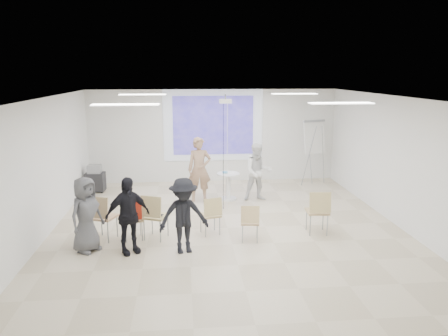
{
  "coord_description": "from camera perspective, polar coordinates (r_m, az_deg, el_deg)",
  "views": [
    {
      "loc": [
        -0.98,
        -9.54,
        3.55
      ],
      "look_at": [
        0.0,
        0.8,
        1.25
      ],
      "focal_mm": 35.0,
      "sensor_mm": 36.0,
      "label": 1
    }
  ],
  "objects": [
    {
      "name": "floor",
      "position": [
        10.25,
        0.43,
        -8.09
      ],
      "size": [
        8.0,
        9.0,
        0.1
      ],
      "primitive_type": "cube",
      "color": "beige",
      "rests_on": "ground"
    },
    {
      "name": "ceiling",
      "position": [
        9.61,
        0.46,
        9.5
      ],
      "size": [
        8.0,
        9.0,
        0.1
      ],
      "primitive_type": "cube",
      "color": "white",
      "rests_on": "wall_back"
    },
    {
      "name": "wall_back",
      "position": [
        14.28,
        -1.42,
        4.23
      ],
      "size": [
        8.0,
        0.1,
        3.0
      ],
      "primitive_type": "cube",
      "color": "silver",
      "rests_on": "floor"
    },
    {
      "name": "wall_left",
      "position": [
        10.23,
        -22.74,
        -0.06
      ],
      "size": [
        0.1,
        9.0,
        3.0
      ],
      "primitive_type": "cube",
      "color": "silver",
      "rests_on": "floor"
    },
    {
      "name": "wall_right",
      "position": [
        10.98,
        21.97,
        0.81
      ],
      "size": [
        0.1,
        9.0,
        3.0
      ],
      "primitive_type": "cube",
      "color": "silver",
      "rests_on": "floor"
    },
    {
      "name": "projection_halo",
      "position": [
        14.17,
        -1.41,
        5.59
      ],
      "size": [
        3.2,
        0.01,
        2.3
      ],
      "primitive_type": "cube",
      "color": "silver",
      "rests_on": "wall_back"
    },
    {
      "name": "projection_image",
      "position": [
        14.15,
        -1.41,
        5.58
      ],
      "size": [
        2.6,
        0.01,
        1.9
      ],
      "primitive_type": "cube",
      "color": "#372E9D",
      "rests_on": "wall_back"
    },
    {
      "name": "pedestal_table",
      "position": [
        12.3,
        0.57,
        -2.17
      ],
      "size": [
        0.66,
        0.66,
        0.79
      ],
      "rotation": [
        0.0,
        0.0,
        -0.03
      ],
      "color": "silver",
      "rests_on": "floor"
    },
    {
      "name": "player_left",
      "position": [
        12.09,
        -3.23,
        0.38
      ],
      "size": [
        0.77,
        0.54,
        2.04
      ],
      "primitive_type": "imported",
      "rotation": [
        0.0,
        0.0,
        0.05
      ],
      "color": "#A47F65",
      "rests_on": "floor"
    },
    {
      "name": "player_right",
      "position": [
        12.17,
        4.47,
        -0.12
      ],
      "size": [
        0.9,
        0.73,
        1.81
      ],
      "primitive_type": "imported",
      "rotation": [
        0.0,
        0.0,
        0.04
      ],
      "color": "white",
      "rests_on": "floor"
    },
    {
      "name": "controller_left",
      "position": [
        12.28,
        -2.46,
        2.11
      ],
      "size": [
        0.04,
        0.11,
        0.04
      ],
      "primitive_type": "cube",
      "rotation": [
        0.0,
        0.0,
        0.05
      ],
      "color": "white",
      "rests_on": "player_left"
    },
    {
      "name": "controller_right",
      "position": [
        12.32,
        3.47,
        1.55
      ],
      "size": [
        0.04,
        0.12,
        0.04
      ],
      "primitive_type": "cube",
      "rotation": [
        0.0,
        0.0,
        0.04
      ],
      "color": "white",
      "rests_on": "player_right"
    },
    {
      "name": "chair_far_left",
      "position": [
        9.66,
        -15.69,
        -5.82
      ],
      "size": [
        0.62,
        0.64,
        1.01
      ],
      "rotation": [
        0.0,
        0.0,
        -0.37
      ],
      "color": "tan",
      "rests_on": "floor"
    },
    {
      "name": "chair_left_mid",
      "position": [
        9.54,
        -11.78,
        -6.26
      ],
      "size": [
        0.5,
        0.52,
        0.89
      ],
      "rotation": [
        0.0,
        0.0,
        0.2
      ],
      "color": "tan",
      "rests_on": "floor"
    },
    {
      "name": "chair_left_inner",
      "position": [
        9.47,
        -9.15,
        -5.87
      ],
      "size": [
        0.63,
        0.65,
        1.01
      ],
      "rotation": [
        0.0,
        0.0,
        -0.4
      ],
      "color": "tan",
      "rests_on": "floor"
    },
    {
      "name": "chair_center",
      "position": [
        9.65,
        -1.68,
        -5.85
      ],
      "size": [
        0.51,
        0.54,
        0.87
      ],
      "rotation": [
        0.0,
        0.0,
        0.28
      ],
      "color": "tan",
      "rests_on": "floor"
    },
    {
      "name": "chair_right_inner",
      "position": [
        9.29,
        3.42,
        -6.77
      ],
      "size": [
        0.44,
        0.47,
        0.83
      ],
      "rotation": [
        0.0,
        0.0,
        -0.14
      ],
      "color": "tan",
      "rests_on": "floor"
    },
    {
      "name": "chair_right_far",
      "position": [
        9.88,
        12.22,
        -5.23
      ],
      "size": [
        0.5,
        0.53,
        1.0
      ],
      "rotation": [
        0.0,
        0.0,
        -0.06
      ],
      "color": "tan",
      "rests_on": "floor"
    },
    {
      "name": "red_jacket",
      "position": [
        9.35,
        -12.02,
        -5.42
      ],
      "size": [
        0.44,
        0.18,
        0.41
      ],
      "primitive_type": "cube",
      "rotation": [
        0.0,
        0.0,
        0.2
      ],
      "color": "#9E2313",
      "rests_on": "chair_left_mid"
    },
    {
      "name": "laptop",
      "position": [
        9.58,
        -8.9,
        -5.99
      ],
      "size": [
        0.44,
        0.39,
        0.03
      ],
      "primitive_type": "imported",
      "rotation": [
        0.0,
        0.0,
        2.74
      ],
      "color": "black",
      "rests_on": "chair_left_inner"
    },
    {
      "name": "audience_left",
      "position": [
        8.81,
        -12.5,
        -5.39
      ],
      "size": [
        1.21,
        1.05,
        1.79
      ],
      "primitive_type": "imported",
      "rotation": [
        0.0,
        0.0,
        0.5
      ],
      "color": "black",
      "rests_on": "floor"
    },
    {
      "name": "audience_mid",
      "position": [
        8.68,
        -5.3,
        -5.59
      ],
      "size": [
        1.23,
        0.84,
        1.73
      ],
      "primitive_type": "imported",
      "rotation": [
        0.0,
        0.0,
        0.22
      ],
      "color": "black",
      "rests_on": "floor"
    },
    {
      "name": "audience_outer",
      "position": [
        9.13,
        -17.62,
        -5.26
      ],
      "size": [
        0.95,
        1.0,
        1.72
      ],
      "primitive_type": "imported",
      "rotation": [
        0.0,
        0.0,
        0.93
      ],
      "color": "#5A5B60",
      "rests_on": "floor"
    },
    {
      "name": "flipchart_easel",
      "position": [
        14.04,
        11.72,
        3.93
      ],
      "size": [
        0.86,
        0.68,
        2.07
      ],
      "rotation": [
        0.0,
        0.0,
        0.32
      ],
      "color": "#95989D",
      "rests_on": "floor"
    },
    {
      "name": "av_cart",
      "position": [
        13.68,
        -16.47,
        -1.44
      ],
      "size": [
        0.57,
        0.47,
        0.82
      ],
      "rotation": [
        0.0,
        0.0,
        -0.06
      ],
      "color": "black",
      "rests_on": "floor"
    },
    {
      "name": "ceiling_projector",
      "position": [
        11.12,
        0.17,
        8.04
      ],
      "size": [
        0.3,
        0.25,
        3.0
      ],
      "color": "white",
      "rests_on": "ceiling"
    },
    {
      "name": "fluor_panel_nw",
      "position": [
        11.6,
        -10.59,
        9.41
      ],
      "size": [
        1.2,
        0.3,
        0.02
      ],
      "primitive_type": "cube",
      "color": "white",
      "rests_on": "ceiling"
    },
    {
      "name": "fluor_panel_ne",
      "position": [
        11.94,
        9.18,
        9.54
      ],
      "size": [
        1.2,
        0.3,
        0.02
      ],
      "primitive_type": "cube",
      "color": "white",
      "rests_on": "ceiling"
    },
    {
      "name": "fluor_panel_sw",
      "position": [
        8.13,
        -12.73,
        8.08
      ],
      "size": [
        1.2,
        0.3,
        0.02
      ],
      "primitive_type": "cube",
      "color": "white",
      "rests_on": "ceiling"
    },
    {
      "name": "fluor_panel_se",
      "position": [
        8.6,
        15.04,
        8.19
      ],
      "size": [
        1.2,
        0.3,
        0.02
      ],
      "primitive_type": "cube",
      "color": "white",
      "rests_on": "ceiling"
    }
  ]
}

